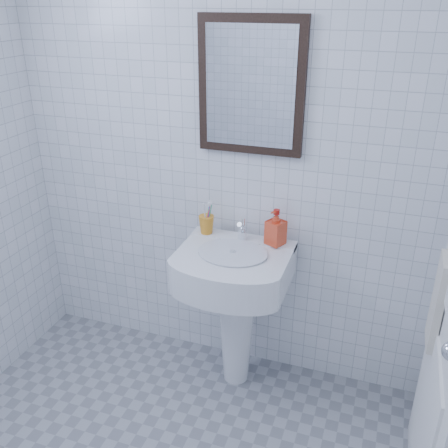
% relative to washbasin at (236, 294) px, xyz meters
% --- Properties ---
extents(wall_back, '(2.20, 0.02, 2.50)m').
position_rel_washbasin_xyz_m(wall_back, '(-0.15, 0.22, 0.70)').
color(wall_back, white).
rests_on(wall_back, ground).
extents(washbasin, '(0.54, 0.39, 0.82)m').
position_rel_washbasin_xyz_m(washbasin, '(0.00, 0.00, 0.00)').
color(washbasin, white).
rests_on(washbasin, ground).
extents(faucet, '(0.05, 0.10, 0.12)m').
position_rel_washbasin_xyz_m(faucet, '(0.00, 0.10, 0.31)').
color(faucet, white).
rests_on(faucet, washbasin).
extents(toothbrush_cup, '(0.09, 0.09, 0.09)m').
position_rel_washbasin_xyz_m(toothbrush_cup, '(-0.20, 0.11, 0.31)').
color(toothbrush_cup, orange).
rests_on(toothbrush_cup, washbasin).
extents(soap_dispenser, '(0.11, 0.11, 0.18)m').
position_rel_washbasin_xyz_m(soap_dispenser, '(0.17, 0.11, 0.35)').
color(soap_dispenser, red).
rests_on(soap_dispenser, washbasin).
extents(wall_mirror, '(0.50, 0.04, 0.62)m').
position_rel_washbasin_xyz_m(wall_mirror, '(0.00, 0.20, 1.00)').
color(wall_mirror, black).
rests_on(wall_mirror, wall_back).
extents(hand_towel, '(0.03, 0.16, 0.38)m').
position_rel_washbasin_xyz_m(hand_towel, '(0.89, -0.26, 0.32)').
color(hand_towel, silver).
rests_on(hand_towel, towel_ring).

